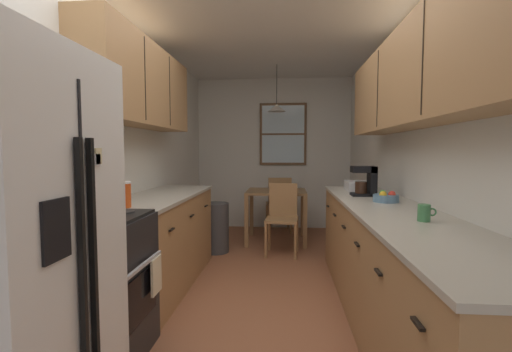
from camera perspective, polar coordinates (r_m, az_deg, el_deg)
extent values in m
plane|color=#995B3D|center=(3.79, 1.32, -16.40)|extent=(12.00, 12.00, 0.00)
cube|color=white|center=(3.88, -19.01, 3.08)|extent=(0.10, 9.00, 2.55)
cube|color=white|center=(3.73, 22.57, 2.97)|extent=(0.10, 9.00, 2.55)
cube|color=white|center=(6.20, 2.80, 3.55)|extent=(4.40, 0.10, 2.55)
cube|color=white|center=(3.78, 1.39, 23.61)|extent=(4.40, 9.00, 0.08)
cube|color=white|center=(1.84, -35.37, -10.98)|extent=(0.70, 0.78, 1.74)
cube|color=black|center=(1.65, -25.57, -14.15)|extent=(0.01, 0.01, 1.57)
cube|color=black|center=(1.61, -25.87, -14.61)|extent=(0.02, 0.02, 1.11)
cube|color=black|center=(1.68, -24.44, -13.83)|extent=(0.02, 0.02, 1.11)
cube|color=black|center=(1.45, -29.20, -7.51)|extent=(0.01, 0.15, 0.22)
cube|color=beige|center=(1.69, -23.82, 2.90)|extent=(0.01, 0.05, 0.07)
cube|color=white|center=(1.68, -23.93, 2.40)|extent=(0.01, 0.04, 0.05)
cube|color=black|center=(2.56, -24.59, -16.28)|extent=(0.62, 0.65, 0.90)
cube|color=black|center=(2.44, -17.78, -17.89)|extent=(0.01, 0.46, 0.30)
cube|color=silver|center=(2.36, -17.32, -13.23)|extent=(0.02, 0.52, 0.02)
cube|color=black|center=(2.44, -24.91, -6.09)|extent=(0.59, 0.62, 0.02)
cube|color=black|center=(2.58, -30.39, -3.73)|extent=(0.06, 0.65, 0.20)
cylinder|color=#2D2D2D|center=(2.39, -29.56, -6.08)|extent=(0.15, 0.15, 0.01)
cylinder|color=#2D2D2D|center=(2.63, -26.03, -5.09)|extent=(0.15, 0.15, 0.01)
cylinder|color=#2D2D2D|center=(2.25, -23.62, -6.51)|extent=(0.15, 0.15, 0.01)
cylinder|color=#2D2D2D|center=(2.50, -20.48, -5.39)|extent=(0.15, 0.15, 0.01)
cube|color=silver|center=(2.50, -27.89, 11.92)|extent=(0.38, 0.58, 0.30)
cube|color=black|center=(2.35, -24.58, 12.55)|extent=(0.01, 0.35, 0.19)
cube|color=#2D2D33|center=(2.57, -21.76, 11.85)|extent=(0.01, 0.12, 0.19)
cube|color=#A87A4C|center=(3.67, -14.88, -10.11)|extent=(0.60, 1.86, 0.87)
cube|color=#B7B2A3|center=(3.59, -15.01, -3.13)|extent=(0.63, 1.88, 0.03)
cube|color=black|center=(2.94, -13.27, -8.31)|extent=(0.02, 0.10, 0.01)
cube|color=black|center=(3.53, -10.15, -6.23)|extent=(0.02, 0.10, 0.01)
cube|color=black|center=(4.12, -7.94, -4.73)|extent=(0.02, 0.10, 0.01)
cube|color=#A87A4C|center=(3.62, -17.74, 13.52)|extent=(0.32, 1.96, 0.76)
cube|color=#2D2319|center=(3.27, -17.24, 14.60)|extent=(0.01, 0.01, 0.69)
cube|color=#2D2319|center=(3.86, -13.57, 12.98)|extent=(0.01, 0.01, 0.69)
cube|color=#A87A4C|center=(2.93, 20.79, -13.92)|extent=(0.60, 3.31, 0.87)
cube|color=#B7B2A3|center=(2.82, 21.02, -5.18)|extent=(0.63, 3.33, 0.03)
cube|color=black|center=(1.51, 24.34, -20.64)|extent=(0.02, 0.10, 0.01)
cube|color=black|center=(2.01, 18.89, -14.29)|extent=(0.02, 0.10, 0.01)
cube|color=black|center=(2.52, 15.78, -10.43)|extent=(0.02, 0.10, 0.01)
cube|color=black|center=(3.05, 13.78, -7.88)|extent=(0.02, 0.10, 0.01)
cube|color=black|center=(3.59, 12.39, -6.08)|extent=(0.02, 0.10, 0.01)
cube|color=black|center=(4.13, 11.37, -4.75)|extent=(0.02, 0.10, 0.01)
cube|color=#A87A4C|center=(2.83, 24.62, 14.28)|extent=(0.32, 3.01, 0.69)
cube|color=#2D2319|center=(2.32, 25.02, 16.65)|extent=(0.01, 0.01, 0.63)
cube|color=#2D2319|center=(3.26, 18.80, 13.03)|extent=(0.01, 0.01, 0.63)
cube|color=olive|center=(5.20, 3.26, -2.49)|extent=(0.85, 0.77, 0.03)
cube|color=olive|center=(4.93, -1.52, -7.26)|extent=(0.06, 0.06, 0.72)
cube|color=olive|center=(4.91, 7.81, -7.34)|extent=(0.06, 0.06, 0.72)
cube|color=olive|center=(5.63, -0.72, -5.84)|extent=(0.06, 0.06, 0.72)
cube|color=olive|center=(5.62, 7.42, -5.91)|extent=(0.06, 0.06, 0.72)
cube|color=#A87A4C|center=(4.59, 4.15, -6.98)|extent=(0.43, 0.43, 0.04)
cube|color=#A87A4C|center=(4.73, 4.36, -3.88)|extent=(0.37, 0.06, 0.45)
cylinder|color=#A87A4C|center=(4.45, 6.29, -10.43)|extent=(0.04, 0.04, 0.43)
cylinder|color=#A87A4C|center=(4.48, 1.56, -10.30)|extent=(0.04, 0.04, 0.43)
cylinder|color=#A87A4C|center=(4.80, 6.52, -9.35)|extent=(0.04, 0.04, 0.43)
cylinder|color=#A87A4C|center=(4.83, 2.15, -9.24)|extent=(0.04, 0.04, 0.43)
cube|color=#A87A4C|center=(5.90, 3.63, -4.51)|extent=(0.45, 0.45, 0.04)
cube|color=#A87A4C|center=(5.69, 3.83, -2.54)|extent=(0.37, 0.08, 0.45)
cylinder|color=#A87A4C|center=(6.10, 1.73, -6.45)|extent=(0.04, 0.04, 0.43)
cylinder|color=#A87A4C|center=(6.14, 5.14, -6.40)|extent=(0.04, 0.04, 0.43)
cylinder|color=#A87A4C|center=(5.75, 1.99, -7.11)|extent=(0.04, 0.04, 0.43)
cylinder|color=#A87A4C|center=(5.78, 5.62, -7.05)|extent=(0.04, 0.04, 0.43)
cylinder|color=black|center=(5.26, 3.33, 14.36)|extent=(0.01, 0.01, 0.56)
cone|color=#B7B2A8|center=(5.21, 3.32, 10.77)|extent=(0.26, 0.26, 0.10)
sphere|color=white|center=(5.21, 3.32, 10.99)|extent=(0.06, 0.06, 0.06)
cube|color=brown|center=(6.14, 4.32, 6.66)|extent=(0.79, 0.04, 1.05)
cube|color=silver|center=(6.12, 4.32, 6.66)|extent=(0.71, 0.01, 0.97)
cube|color=brown|center=(6.12, 4.32, 6.67)|extent=(0.71, 0.02, 0.03)
cylinder|color=#3F3F42|center=(4.76, -6.46, -8.16)|extent=(0.35, 0.35, 0.65)
cylinder|color=#D84C19|center=(2.85, -20.41, -2.94)|extent=(0.11, 0.11, 0.18)
cylinder|color=white|center=(2.84, -20.46, -0.98)|extent=(0.12, 0.12, 0.02)
cube|color=beige|center=(2.54, -15.61, -15.02)|extent=(0.02, 0.16, 0.24)
cube|color=black|center=(3.53, 16.68, -2.84)|extent=(0.22, 0.18, 0.02)
cube|color=black|center=(3.54, 17.99, -0.77)|extent=(0.06, 0.18, 0.28)
cube|color=black|center=(3.51, 16.76, 1.02)|extent=(0.22, 0.18, 0.06)
cylinder|color=#331E14|center=(3.52, 16.38, -1.76)|extent=(0.11, 0.11, 0.11)
cylinder|color=#3F7F4C|center=(2.38, 25.19, -5.33)|extent=(0.07, 0.07, 0.10)
torus|color=#3F7F4C|center=(2.40, 26.28, -5.18)|extent=(0.05, 0.01, 0.05)
cylinder|color=#597F9E|center=(3.17, 19.98, -3.36)|extent=(0.21, 0.21, 0.06)
cylinder|color=black|center=(3.16, 19.99, -3.09)|extent=(0.17, 0.17, 0.03)
sphere|color=red|center=(3.17, 20.84, -2.78)|extent=(0.06, 0.06, 0.06)
sphere|color=green|center=(3.20, 19.55, -2.68)|extent=(0.06, 0.06, 0.06)
sphere|color=yellow|center=(3.12, 19.58, -2.84)|extent=(0.06, 0.06, 0.06)
cube|color=silver|center=(3.99, 16.18, -1.52)|extent=(0.28, 0.34, 0.10)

